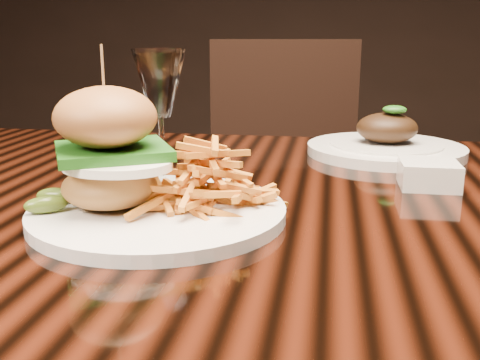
# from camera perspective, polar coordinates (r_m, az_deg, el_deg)

# --- Properties ---
(dining_table) EXTENTS (1.60, 0.90, 0.75)m
(dining_table) POSITION_cam_1_polar(r_m,az_deg,el_deg) (0.81, 3.32, -6.51)
(dining_table) COLOR black
(dining_table) RESTS_ON ground
(burger_plate) EXTENTS (0.31, 0.31, 0.21)m
(burger_plate) POSITION_cam_1_polar(r_m,az_deg,el_deg) (0.68, -8.76, 0.60)
(burger_plate) COLOR silver
(burger_plate) RESTS_ON dining_table
(ramekin) EXTENTS (0.10, 0.10, 0.04)m
(ramekin) POSITION_cam_1_polar(r_m,az_deg,el_deg) (0.86, 18.61, 0.57)
(ramekin) COLOR silver
(ramekin) RESTS_ON dining_table
(wine_glass) EXTENTS (0.07, 0.07, 0.20)m
(wine_glass) POSITION_cam_1_polar(r_m,az_deg,el_deg) (0.78, -8.13, 9.23)
(wine_glass) COLOR white
(wine_glass) RESTS_ON dining_table
(water_tumbler) EXTENTS (0.08, 0.08, 0.11)m
(water_tumbler) POSITION_cam_1_polar(r_m,az_deg,el_deg) (0.89, -13.54, 3.70)
(water_tumbler) COLOR white
(water_tumbler) RESTS_ON dining_table
(far_dish) EXTENTS (0.29, 0.29, 0.09)m
(far_dish) POSITION_cam_1_polar(r_m,az_deg,el_deg) (1.07, 14.60, 3.45)
(far_dish) COLOR silver
(far_dish) RESTS_ON dining_table
(chair_far) EXTENTS (0.54, 0.54, 0.95)m
(chair_far) POSITION_cam_1_polar(r_m,az_deg,el_deg) (1.70, 4.76, 0.06)
(chair_far) COLOR black
(chair_far) RESTS_ON ground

